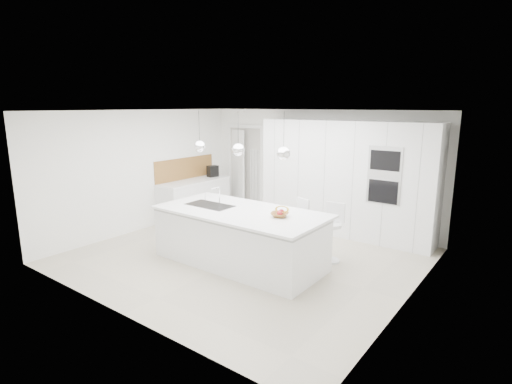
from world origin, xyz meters
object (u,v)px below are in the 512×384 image
Objects in this scene: island_base at (239,238)px; espresso_machine at (213,171)px; bar_stool_left at (299,228)px; fruit_bowl at (280,215)px; bar_stool_right at (331,233)px.

espresso_machine is at bearing 140.23° from island_base.
island_base is 2.80× the size of bar_stool_left.
fruit_bowl is (0.73, 0.11, 0.50)m from island_base.
fruit_bowl is 0.90m from bar_stool_left.
bar_stool_left is (3.14, -1.22, -0.54)m from espresso_machine.
island_base is 1.08m from bar_stool_left.
espresso_machine is at bearing 178.93° from bar_stool_left.
bar_stool_right is (1.20, 0.96, 0.07)m from island_base.
island_base is 0.89m from fruit_bowl.
bar_stool_right is at bearing -5.63° from espresso_machine.
fruit_bowl is at bearing -61.66° from bar_stool_left.
bar_stool_right is (0.58, 0.08, -0.00)m from bar_stool_left.
espresso_machine is 3.94m from bar_stool_right.
bar_stool_left is (0.61, 0.88, 0.07)m from island_base.
bar_stool_right reaches higher than fruit_bowl.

